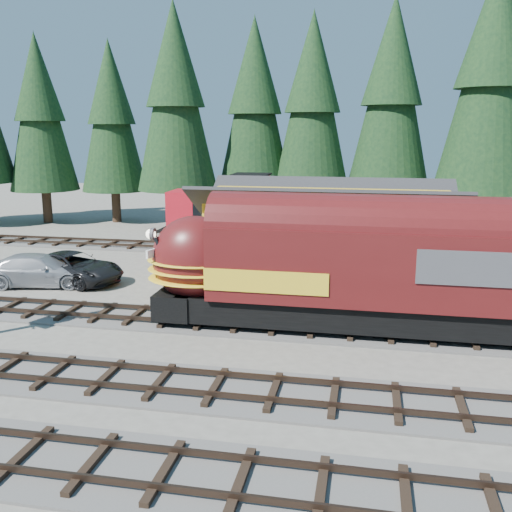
% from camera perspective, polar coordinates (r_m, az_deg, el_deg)
% --- Properties ---
extents(ground, '(120.00, 120.00, 0.00)m').
position_cam_1_polar(ground, '(19.34, 4.53, -11.34)').
color(ground, '#6B665B').
rests_on(ground, ground).
extents(track_spur, '(32.00, 3.20, 0.33)m').
position_cam_1_polar(track_spur, '(38.32, -7.26, 0.81)').
color(track_spur, '#4C4947').
rests_on(track_spur, ground).
extents(depot, '(12.80, 7.00, 5.30)m').
position_cam_1_polar(depot, '(28.56, 7.10, 2.70)').
color(depot, gold).
rests_on(depot, ground).
extents(conifer_backdrop, '(80.42, 24.32, 17.09)m').
position_cam_1_polar(conifer_backdrop, '(43.17, 16.15, 15.32)').
color(conifer_backdrop, black).
rests_on(conifer_backdrop, ground).
extents(locomotive, '(15.13, 3.01, 4.11)m').
position_cam_1_polar(locomotive, '(22.28, 7.16, -1.54)').
color(locomotive, black).
rests_on(locomotive, ground).
extents(caboose, '(8.88, 2.58, 4.62)m').
position_cam_1_polar(caboose, '(36.91, -1.76, 4.04)').
color(caboose, black).
rests_on(caboose, ground).
extents(pickup_truck_a, '(6.11, 4.10, 1.56)m').
position_cam_1_polar(pickup_truck_a, '(31.13, -17.85, -1.10)').
color(pickup_truck_a, black).
rests_on(pickup_truck_a, ground).
extents(pickup_truck_b, '(5.89, 3.35, 1.61)m').
position_cam_1_polar(pickup_truck_b, '(31.00, -20.82, -1.33)').
color(pickup_truck_b, '#A8AAAF').
rests_on(pickup_truck_b, ground).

